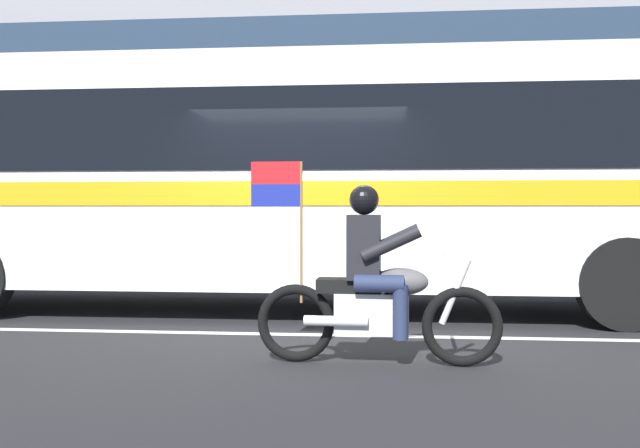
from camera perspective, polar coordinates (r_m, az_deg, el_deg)
ground_plane at (r=8.12m, az=-1.84°, el=-8.32°), size 60.00×60.00×0.00m
sidewalk_curb at (r=13.14m, az=0.99°, el=-4.25°), size 28.00×3.80×0.15m
lane_center_stripe at (r=7.53m, az=-2.43°, el=-9.06°), size 26.60×0.14×0.01m
transit_bus at (r=9.20m, az=-0.65°, el=4.61°), size 13.17×2.65×3.22m
motorcycle_with_rider at (r=6.07m, az=4.54°, el=-5.28°), size 2.20×0.64×1.78m
fire_hydrant at (r=12.69m, az=23.03°, el=-2.55°), size 0.22×0.30×0.75m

